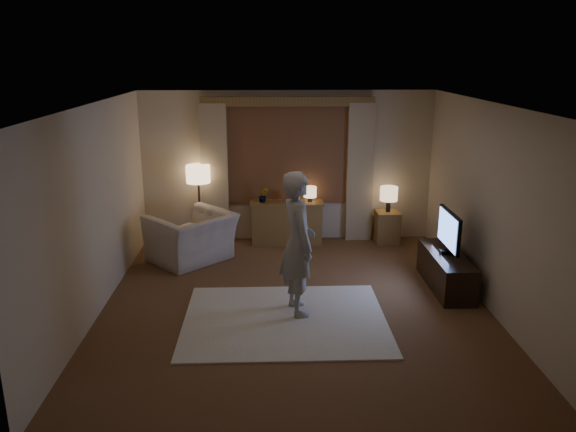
{
  "coord_description": "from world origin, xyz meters",
  "views": [
    {
      "loc": [
        -0.33,
        -6.8,
        3.19
      ],
      "look_at": [
        -0.07,
        0.6,
        1.04
      ],
      "focal_mm": 35.0,
      "sensor_mm": 36.0,
      "label": 1
    }
  ],
  "objects_px": {
    "sideboard": "(287,223)",
    "person": "(298,243)",
    "armchair": "(192,238)",
    "tv_stand": "(446,271)",
    "side_table": "(387,227)"
  },
  "relations": [
    {
      "from": "tv_stand",
      "to": "sideboard",
      "type": "bearing_deg",
      "value": 136.97
    },
    {
      "from": "sideboard",
      "to": "armchair",
      "type": "xyz_separation_m",
      "value": [
        -1.54,
        -0.83,
        0.03
      ]
    },
    {
      "from": "armchair",
      "to": "person",
      "type": "xyz_separation_m",
      "value": [
        1.58,
        -1.92,
        0.55
      ]
    },
    {
      "from": "armchair",
      "to": "person",
      "type": "bearing_deg",
      "value": 85.08
    },
    {
      "from": "armchair",
      "to": "tv_stand",
      "type": "bearing_deg",
      "value": 117.64
    },
    {
      "from": "sideboard",
      "to": "tv_stand",
      "type": "bearing_deg",
      "value": -43.03
    },
    {
      "from": "tv_stand",
      "to": "person",
      "type": "xyz_separation_m",
      "value": [
        -2.13,
        -0.72,
        0.68
      ]
    },
    {
      "from": "sideboard",
      "to": "side_table",
      "type": "distance_m",
      "value": 1.75
    },
    {
      "from": "sideboard",
      "to": "side_table",
      "type": "relative_size",
      "value": 2.14
    },
    {
      "from": "armchair",
      "to": "side_table",
      "type": "distance_m",
      "value": 3.38
    },
    {
      "from": "sideboard",
      "to": "person",
      "type": "xyz_separation_m",
      "value": [
        0.05,
        -2.75,
        0.58
      ]
    },
    {
      "from": "sideboard",
      "to": "person",
      "type": "relative_size",
      "value": 0.66
    },
    {
      "from": "side_table",
      "to": "tv_stand",
      "type": "distance_m",
      "value": 2.02
    },
    {
      "from": "tv_stand",
      "to": "person",
      "type": "height_order",
      "value": "person"
    },
    {
      "from": "armchair",
      "to": "tv_stand",
      "type": "distance_m",
      "value": 3.9
    }
  ]
}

